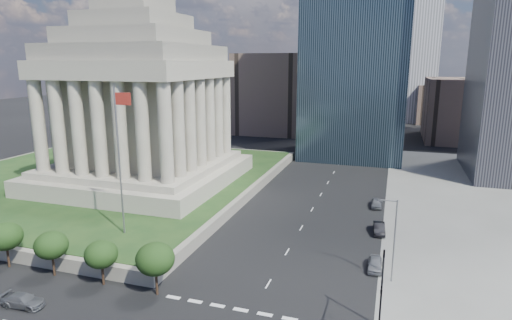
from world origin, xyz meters
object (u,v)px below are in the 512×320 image
at_px(traffic_signal_ne, 382,286).
at_px(suv_grey, 23,300).
at_px(parked_sedan_near, 375,264).
at_px(parked_sedan_far, 376,203).
at_px(flagpole, 120,154).
at_px(parked_sedan_mid, 379,228).
at_px(street_lamp_north, 393,236).
at_px(war_memorial, 139,82).

xyz_separation_m(traffic_signal_ne, suv_grey, (-35.56, -6.11, -4.57)).
relative_size(traffic_signal_ne, parked_sedan_near, 1.85).
bearing_deg(parked_sedan_near, parked_sedan_far, 90.78).
xyz_separation_m(flagpole, parked_sedan_mid, (33.33, 15.57, -12.36)).
relative_size(traffic_signal_ne, street_lamp_north, 0.80).
bearing_deg(suv_grey, parked_sedan_near, -63.87).
relative_size(war_memorial, suv_grey, 8.31).
distance_m(war_memorial, street_lamp_north, 54.92).
bearing_deg(flagpole, traffic_signal_ne, -16.71).
bearing_deg(parked_sedan_mid, suv_grey, -142.92).
distance_m(parked_sedan_mid, parked_sedan_far, 12.12).
xyz_separation_m(flagpole, street_lamp_north, (35.16, 1.00, -7.45)).
xyz_separation_m(traffic_signal_ne, parked_sedan_far, (-1.94, 37.96, -4.49)).
xyz_separation_m(parked_sedan_near, parked_sedan_far, (-0.94, 24.19, 0.02)).
xyz_separation_m(flagpole, suv_grey, (-1.24, -16.41, -12.43)).
height_order(traffic_signal_ne, parked_sedan_far, traffic_signal_ne).
xyz_separation_m(suv_grey, parked_sedan_mid, (34.56, 31.99, 0.08)).
distance_m(traffic_signal_ne, parked_sedan_mid, 26.28).
height_order(war_memorial, parked_sedan_far, war_memorial).
height_order(flagpole, traffic_signal_ne, flagpole).
xyz_separation_m(war_memorial, parked_sedan_far, (44.56, 3.66, -20.64)).
relative_size(suv_grey, parked_sedan_near, 1.08).
relative_size(suv_grey, parked_sedan_far, 1.05).
height_order(street_lamp_north, parked_sedan_near, street_lamp_north).
relative_size(flagpole, parked_sedan_near, 4.62).
distance_m(flagpole, suv_grey, 20.63).
bearing_deg(war_memorial, flagpole, -63.11).
bearing_deg(war_memorial, street_lamp_north, -25.92).
distance_m(war_memorial, flagpole, 28.16).
xyz_separation_m(street_lamp_north, suv_grey, (-36.39, -17.41, -4.98)).
bearing_deg(flagpole, street_lamp_north, 1.63).
bearing_deg(suv_grey, war_memorial, 11.36).
distance_m(flagpole, parked_sedan_mid, 38.81).
distance_m(traffic_signal_ne, street_lamp_north, 11.34).
relative_size(street_lamp_north, suv_grey, 2.13).
bearing_deg(parked_sedan_mid, parked_sedan_near, -95.70).
relative_size(flagpole, traffic_signal_ne, 2.50).
height_order(traffic_signal_ne, parked_sedan_mid, traffic_signal_ne).
bearing_deg(war_memorial, parked_sedan_near, -24.29).
relative_size(war_memorial, parked_sedan_far, 8.72).
bearing_deg(parked_sedan_near, suv_grey, -151.55).
distance_m(war_memorial, suv_grey, 46.71).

